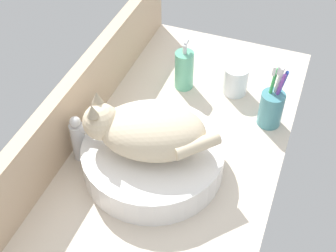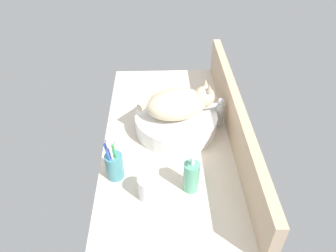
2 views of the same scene
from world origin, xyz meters
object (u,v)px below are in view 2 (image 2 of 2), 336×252
at_px(cat, 180,103).
at_px(faucet, 217,111).
at_px(water_glass, 148,189).
at_px(toothbrush_cup, 114,165).
at_px(soap_dispenser, 191,176).
at_px(sink_basin, 176,122).

xyz_separation_m(cat, faucet, (-0.02, 0.16, -0.06)).
distance_m(faucet, water_glass, 0.48).
relative_size(faucet, toothbrush_cup, 0.73).
bearing_deg(soap_dispenser, cat, -176.34).
distance_m(sink_basin, soap_dispenser, 0.33).
height_order(soap_dispenser, water_glass, soap_dispenser).
height_order(sink_basin, cat, cat).
relative_size(sink_basin, soap_dispenser, 2.27).
xyz_separation_m(sink_basin, water_glass, (0.36, -0.11, -0.00)).
bearing_deg(cat, faucet, 97.96).
height_order(cat, soap_dispenser, cat).
bearing_deg(sink_basin, water_glass, -17.60).
height_order(faucet, soap_dispenser, soap_dispenser).
height_order(toothbrush_cup, water_glass, toothbrush_cup).
xyz_separation_m(faucet, soap_dispenser, (0.36, -0.14, -0.01)).
bearing_deg(soap_dispenser, faucet, 158.18).
distance_m(faucet, soap_dispenser, 0.38).
relative_size(cat, water_glass, 3.72).
bearing_deg(water_glass, soap_dispenser, 100.97).
xyz_separation_m(sink_basin, toothbrush_cup, (0.26, -0.24, 0.02)).
relative_size(faucet, soap_dispenser, 0.89).
relative_size(sink_basin, toothbrush_cup, 1.85).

